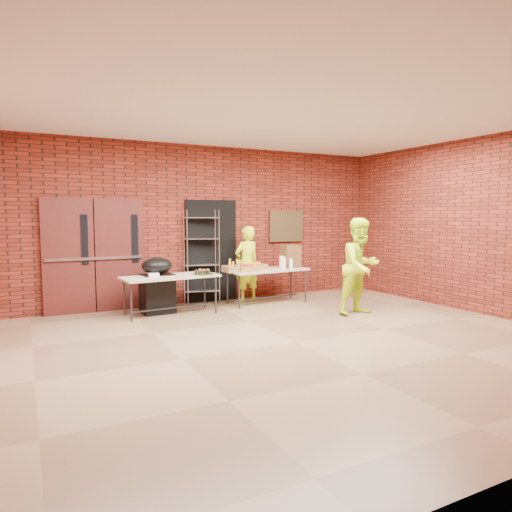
# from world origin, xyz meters

# --- Properties ---
(room) EXTENTS (8.08, 7.08, 3.28)m
(room) POSITION_xyz_m (0.00, 0.00, 1.60)
(room) COLOR brown
(room) RESTS_ON ground
(double_doors) EXTENTS (1.78, 0.12, 2.10)m
(double_doors) POSITION_xyz_m (-2.20, 3.44, 1.05)
(double_doors) COLOR #481714
(double_doors) RESTS_ON room
(dark_doorway) EXTENTS (1.10, 0.06, 2.10)m
(dark_doorway) POSITION_xyz_m (0.10, 3.46, 1.05)
(dark_doorway) COLOR black
(dark_doorway) RESTS_ON room
(bronze_plaque) EXTENTS (0.85, 0.04, 0.70)m
(bronze_plaque) POSITION_xyz_m (1.90, 3.45, 1.55)
(bronze_plaque) COLOR #3E2C19
(bronze_plaque) RESTS_ON room
(wire_rack) EXTENTS (0.73, 0.39, 1.90)m
(wire_rack) POSITION_xyz_m (-0.16, 3.32, 0.95)
(wire_rack) COLOR #A8A9AF
(wire_rack) RESTS_ON room
(table_left) EXTENTS (1.77, 0.88, 0.70)m
(table_left) POSITION_xyz_m (-1.03, 2.61, 0.64)
(table_left) COLOR #BAAC8E
(table_left) RESTS_ON room
(table_right) EXTENTS (1.75, 0.86, 0.70)m
(table_right) POSITION_xyz_m (1.03, 2.75, 0.64)
(table_right) COLOR #BAAC8E
(table_right) RESTS_ON room
(basket_bananas) EXTENTS (0.46, 0.36, 0.14)m
(basket_bananas) POSITION_xyz_m (0.31, 2.69, 0.76)
(basket_bananas) COLOR #A17C41
(basket_bananas) RESTS_ON table_right
(basket_oranges) EXTENTS (0.46, 0.35, 0.14)m
(basket_oranges) POSITION_xyz_m (0.76, 2.80, 0.76)
(basket_oranges) COLOR #A17C41
(basket_oranges) RESTS_ON table_right
(basket_apples) EXTENTS (0.43, 0.34, 0.14)m
(basket_apples) POSITION_xyz_m (0.53, 2.61, 0.75)
(basket_apples) COLOR #A17C41
(basket_apples) RESTS_ON table_right
(muffin_tray) EXTENTS (0.39, 0.39, 0.10)m
(muffin_tray) POSITION_xyz_m (-0.43, 2.50, 0.75)
(muffin_tray) COLOR #154913
(muffin_tray) RESTS_ON table_left
(napkin_box) EXTENTS (0.18, 0.12, 0.06)m
(napkin_box) POSITION_xyz_m (-1.32, 2.62, 0.73)
(napkin_box) COLOR white
(napkin_box) RESTS_ON table_left
(coffee_dispenser) EXTENTS (0.36, 0.32, 0.47)m
(coffee_dispenser) POSITION_xyz_m (1.62, 2.81, 0.93)
(coffee_dispenser) COLOR brown
(coffee_dispenser) RESTS_ON table_right
(cup_stack_front) EXTENTS (0.08, 0.08, 0.25)m
(cup_stack_front) POSITION_xyz_m (1.33, 2.58, 0.82)
(cup_stack_front) COLOR white
(cup_stack_front) RESTS_ON table_right
(cup_stack_mid) EXTENTS (0.07, 0.07, 0.21)m
(cup_stack_mid) POSITION_xyz_m (1.47, 2.52, 0.80)
(cup_stack_mid) COLOR white
(cup_stack_mid) RESTS_ON table_right
(cup_stack_back) EXTENTS (0.09, 0.09, 0.26)m
(cup_stack_back) POSITION_xyz_m (1.35, 2.71, 0.83)
(cup_stack_back) COLOR white
(cup_stack_back) RESTS_ON table_right
(covered_grill) EXTENTS (0.59, 0.51, 1.02)m
(covered_grill) POSITION_xyz_m (-1.21, 2.82, 0.51)
(covered_grill) COLOR black
(covered_grill) RESTS_ON room
(volunteer_woman) EXTENTS (0.63, 0.48, 1.56)m
(volunteer_woman) POSITION_xyz_m (0.75, 3.10, 0.78)
(volunteer_woman) COLOR #D4F71B
(volunteer_woman) RESTS_ON room
(volunteer_man) EXTENTS (0.91, 0.74, 1.74)m
(volunteer_man) POSITION_xyz_m (2.04, 1.07, 0.87)
(volunteer_man) COLOR #D4F71B
(volunteer_man) RESTS_ON room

